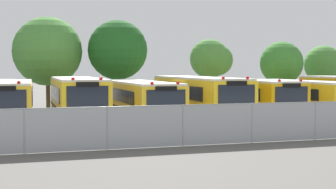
{
  "coord_description": "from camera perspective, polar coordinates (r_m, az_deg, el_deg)",
  "views": [
    {
      "loc": [
        -10.48,
        -28.52,
        3.2
      ],
      "look_at": [
        -1.86,
        0.0,
        1.6
      ],
      "focal_mm": 52.58,
      "sensor_mm": 36.0,
      "label": 1
    }
  ],
  "objects": [
    {
      "name": "ground_plane",
      "position": [
        30.55,
        3.34,
        -2.94
      ],
      "size": [
        160.0,
        160.0,
        0.0
      ],
      "primitive_type": "plane",
      "color": "#595651"
    },
    {
      "name": "tree_1",
      "position": [
        38.24,
        -14.0,
        4.81
      ],
      "size": [
        5.19,
        5.19,
        7.06
      ],
      "color": "#4C3823",
      "rests_on": "ground_plane"
    },
    {
      "name": "chainlink_fence",
      "position": [
        22.06,
        13.33,
        -3.01
      ],
      "size": [
        28.11,
        0.07,
        1.72
      ],
      "color": "#9EA0A3",
      "rests_on": "ground_plane"
    },
    {
      "name": "tree_2",
      "position": [
        38.02,
        -5.77,
        5.05
      ],
      "size": [
        4.57,
        4.57,
        6.88
      ],
      "color": "#4C3823",
      "rests_on": "ground_plane"
    },
    {
      "name": "school_bus_5",
      "position": [
        33.84,
        15.09,
        -0.21
      ],
      "size": [
        2.72,
        10.67,
        2.51
      ],
      "rotation": [
        0.0,
        0.0,
        3.17
      ],
      "color": "yellow",
      "rests_on": "ground_plane"
    },
    {
      "name": "tree_3",
      "position": [
        40.74,
        5.14,
        4.08
      ],
      "size": [
        3.64,
        3.24,
        5.59
      ],
      "color": "#4C3823",
      "rests_on": "ground_plane"
    },
    {
      "name": "tree_5",
      "position": [
        46.14,
        17.58,
        3.43
      ],
      "size": [
        3.39,
        3.39,
        5.22
      ],
      "color": "#4C3823",
      "rests_on": "ground_plane"
    },
    {
      "name": "school_bus_1",
      "position": [
        28.53,
        -10.5,
        -0.47
      ],
      "size": [
        2.56,
        9.94,
        2.78
      ],
      "rotation": [
        0.0,
        0.0,
        3.13
      ],
      "color": "yellow",
      "rests_on": "ground_plane"
    },
    {
      "name": "school_bus_0",
      "position": [
        28.63,
        -17.97,
        -0.71
      ],
      "size": [
        2.8,
        10.28,
        2.63
      ],
      "rotation": [
        0.0,
        0.0,
        3.12
      ],
      "color": "yellow",
      "rests_on": "ground_plane"
    },
    {
      "name": "school_bus_3",
      "position": [
        30.4,
        3.44,
        -0.2
      ],
      "size": [
        2.54,
        11.69,
        2.79
      ],
      "rotation": [
        0.0,
        0.0,
        3.14
      ],
      "color": "yellow",
      "rests_on": "ground_plane"
    },
    {
      "name": "school_bus_4",
      "position": [
        31.78,
        9.85,
        -0.27
      ],
      "size": [
        2.51,
        9.4,
        2.6
      ],
      "rotation": [
        0.0,
        0.0,
        3.14
      ],
      "color": "#EAA80C",
      "rests_on": "ground_plane"
    },
    {
      "name": "school_bus_2",
      "position": [
        29.42,
        -3.58,
        -0.53
      ],
      "size": [
        2.65,
        11.69,
        2.56
      ],
      "rotation": [
        0.0,
        0.0,
        3.16
      ],
      "color": "yellow",
      "rests_on": "ground_plane"
    },
    {
      "name": "tree_4",
      "position": [
        42.36,
        13.16,
        3.59
      ],
      "size": [
        3.61,
        3.61,
        5.43
      ],
      "color": "#4C3823",
      "rests_on": "ground_plane"
    }
  ]
}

